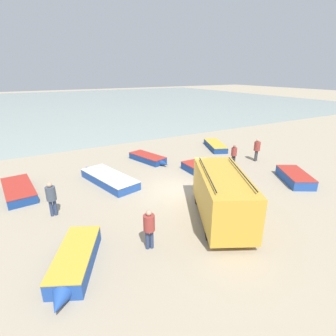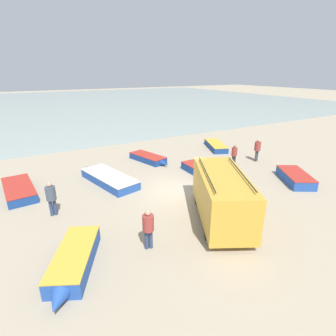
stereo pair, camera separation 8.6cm
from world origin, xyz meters
name	(u,v)px [view 2 (the right image)]	position (x,y,z in m)	size (l,w,h in m)	color
ground_plane	(178,190)	(0.00, 0.00, 0.00)	(200.00, 200.00, 0.00)	tan
sea_water	(55,104)	(0.00, 52.00, 0.00)	(120.00, 80.00, 0.01)	#99A89E
parked_van	(222,195)	(0.06, -3.82, 1.29)	(4.21, 5.58, 2.49)	gold
fishing_rowboat_0	(74,261)	(-6.81, -3.86, 0.33)	(2.57, 3.95, 0.66)	#234CA3
fishing_rowboat_1	(108,178)	(-3.26, 3.31, 0.28)	(2.68, 5.60, 0.55)	#234CA3
fishing_rowboat_2	(200,169)	(2.89, 1.70, 0.28)	(1.46, 3.71, 0.56)	navy
fishing_rowboat_3	(19,189)	(-8.37, 4.32, 0.27)	(1.82, 4.65, 0.54)	navy
fishing_rowboat_4	(149,158)	(0.87, 5.82, 0.25)	(2.07, 3.99, 0.51)	navy
fishing_rowboat_5	(294,177)	(7.40, -2.57, 0.31)	(2.79, 3.67, 0.63)	#234CA3
fishing_rowboat_6	(215,145)	(8.00, 6.24, 0.26)	(2.64, 4.51, 0.52)	navy
fisherman_0	(234,153)	(6.12, 1.76, 0.96)	(0.42, 0.42, 1.60)	#38383D
fisherman_1	(51,196)	(-6.93, 0.60, 1.07)	(0.47, 0.47, 1.79)	navy
fisherman_2	(148,226)	(-3.92, -4.12, 1.05)	(0.46, 0.46, 1.75)	navy
fisherman_3	(257,148)	(8.39, 1.60, 1.09)	(0.48, 0.48, 1.82)	#38383D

